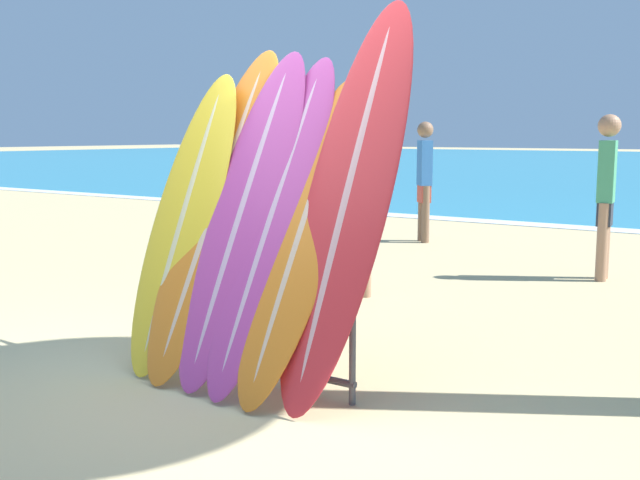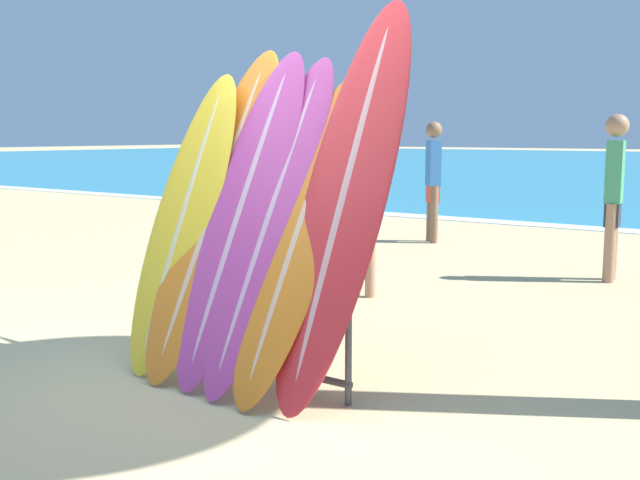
% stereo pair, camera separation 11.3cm
% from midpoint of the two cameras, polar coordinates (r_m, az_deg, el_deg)
% --- Properties ---
extents(ground_plane, '(160.00, 160.00, 0.00)m').
position_cam_midpoint_polar(ground_plane, '(4.82, -7.59, -10.91)').
color(ground_plane, tan).
extents(surfboard_rack, '(1.57, 0.04, 0.80)m').
position_cam_midpoint_polar(surfboard_rack, '(4.77, -4.89, -5.65)').
color(surfboard_rack, '#47474C').
rests_on(surfboard_rack, ground_plane).
extents(surfboard_slot_0, '(0.55, 0.95, 1.99)m').
position_cam_midpoint_polar(surfboard_slot_0, '(5.13, -9.67, 1.63)').
color(surfboard_slot_0, yellow).
rests_on(surfboard_slot_0, ground_plane).
extents(surfboard_slot_1, '(0.59, 1.23, 2.16)m').
position_cam_midpoint_polar(surfboard_slot_1, '(5.02, -7.35, 2.53)').
color(surfboard_slot_1, orange).
rests_on(surfboard_slot_1, ground_plane).
extents(surfboard_slot_2, '(0.56, 1.18, 2.14)m').
position_cam_midpoint_polar(surfboard_slot_2, '(4.83, -5.21, 2.19)').
color(surfboard_slot_2, '#B23D8E').
rests_on(surfboard_slot_2, ground_plane).
extents(surfboard_slot_3, '(0.50, 1.23, 2.09)m').
position_cam_midpoint_polar(surfboard_slot_3, '(4.68, -3.00, 1.72)').
color(surfboard_slot_3, '#B23D8E').
rests_on(surfboard_slot_3, ground_plane).
extents(surfboard_slot_4, '(0.50, 1.17, 1.94)m').
position_cam_midpoint_polar(surfboard_slot_4, '(4.51, -0.81, 0.51)').
color(surfboard_slot_4, orange).
rests_on(surfboard_slot_4, ground_plane).
extents(surfboard_slot_5, '(0.57, 1.20, 2.41)m').
position_cam_midpoint_polar(surfboard_slot_5, '(4.42, 2.71, 3.45)').
color(surfboard_slot_5, red).
rests_on(surfboard_slot_5, ground_plane).
extents(person_near_water, '(0.29, 0.29, 1.74)m').
position_cam_midpoint_polar(person_near_water, '(10.95, 8.90, 4.77)').
color(person_near_water, '#846047').
rests_on(person_near_water, ground_plane).
extents(person_mid_beach, '(0.25, 0.20, 1.52)m').
position_cam_midpoint_polar(person_mid_beach, '(7.16, 3.75, 2.18)').
color(person_mid_beach, '#A87A5B').
rests_on(person_mid_beach, ground_plane).
extents(person_far_left, '(0.24, 0.30, 1.77)m').
position_cam_midpoint_polar(person_far_left, '(8.52, 21.84, 3.48)').
color(person_far_left, '#A87A5B').
rests_on(person_far_left, ground_plane).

